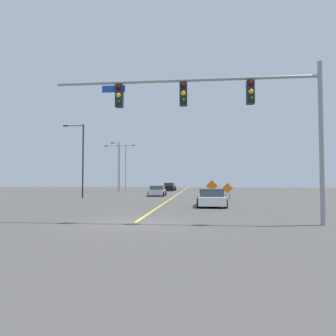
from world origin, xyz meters
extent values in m
plane|color=#4C4947|center=(0.00, 0.00, 0.00)|extent=(145.60, 145.60, 0.00)
cube|color=yellow|center=(0.00, 40.44, 0.00)|extent=(0.16, 80.89, 0.01)
cylinder|color=gray|center=(8.21, 0.00, 3.57)|extent=(0.20, 0.20, 7.15)
cylinder|color=gray|center=(2.22, 0.00, 6.50)|extent=(11.98, 0.14, 0.14)
cube|color=black|center=(5.21, 0.00, 5.86)|extent=(0.34, 0.32, 1.05)
sphere|color=#3A0503|center=(5.21, -0.17, 6.21)|extent=(0.22, 0.22, 0.22)
sphere|color=yellow|center=(5.21, -0.17, 5.86)|extent=(0.22, 0.22, 0.22)
sphere|color=black|center=(5.21, -0.17, 5.51)|extent=(0.22, 0.22, 0.22)
cube|color=black|center=(2.22, 0.00, 5.86)|extent=(0.34, 0.32, 1.05)
sphere|color=#3A0503|center=(2.22, -0.17, 6.21)|extent=(0.22, 0.22, 0.22)
sphere|color=yellow|center=(2.22, -0.17, 5.86)|extent=(0.22, 0.22, 0.22)
sphere|color=black|center=(2.22, -0.17, 5.51)|extent=(0.22, 0.22, 0.22)
cube|color=black|center=(-0.78, 0.00, 5.86)|extent=(0.34, 0.32, 1.05)
sphere|color=#3A0503|center=(-0.78, -0.17, 6.21)|extent=(0.22, 0.22, 0.22)
sphere|color=yellow|center=(-0.78, -0.17, 5.86)|extent=(0.22, 0.22, 0.22)
sphere|color=black|center=(-0.78, -0.17, 5.51)|extent=(0.22, 0.22, 0.22)
cube|color=#1447B7|center=(-1.06, 0.00, 6.21)|extent=(1.10, 0.03, 0.32)
cylinder|color=black|center=(-9.78, 18.29, 4.09)|extent=(0.16, 0.16, 8.17)
cylinder|color=black|center=(-10.81, 18.29, 8.02)|extent=(2.06, 0.08, 0.08)
cube|color=#262628|center=(-11.84, 18.29, 8.02)|extent=(0.44, 0.24, 0.14)
cylinder|color=gray|center=(-10.21, 34.69, 3.91)|extent=(0.16, 0.16, 7.82)
cylinder|color=gray|center=(-11.27, 34.69, 7.67)|extent=(2.11, 0.08, 0.08)
cube|color=#262628|center=(-12.32, 34.69, 7.67)|extent=(0.44, 0.24, 0.14)
cylinder|color=gray|center=(-9.85, 34.04, 4.10)|extent=(0.16, 0.16, 8.21)
cylinder|color=gray|center=(-10.46, 34.04, 8.06)|extent=(1.23, 0.08, 0.08)
cube|color=#262628|center=(-11.08, 34.04, 8.06)|extent=(0.44, 0.24, 0.14)
cylinder|color=gray|center=(-10.45, 40.61, 4.29)|extent=(0.16, 0.16, 8.58)
cylinder|color=gray|center=(-11.20, 40.61, 8.43)|extent=(1.50, 0.08, 0.08)
cube|color=#262628|center=(-11.95, 40.61, 8.43)|extent=(0.44, 0.24, 0.14)
cylinder|color=gray|center=(-9.70, 40.61, 8.43)|extent=(1.50, 0.08, 0.08)
cube|color=#262628|center=(-8.95, 40.61, 8.43)|extent=(0.44, 0.24, 0.14)
cube|color=orange|center=(4.41, 20.83, 1.31)|extent=(1.33, 0.37, 1.36)
cylinder|color=black|center=(4.16, 20.90, 0.30)|extent=(0.05, 0.05, 0.60)
cylinder|color=black|center=(4.67, 20.77, 0.30)|extent=(0.05, 0.05, 0.60)
cube|color=orange|center=(5.86, 17.61, 1.13)|extent=(1.11, 0.14, 1.11)
cylinder|color=black|center=(5.65, 17.60, 0.28)|extent=(0.05, 0.05, 0.55)
cylinder|color=black|center=(6.07, 17.63, 0.28)|extent=(0.05, 0.05, 0.55)
cube|color=white|center=(3.85, 9.12, 0.46)|extent=(1.96, 4.37, 0.60)
cube|color=#333D47|center=(3.84, 8.90, 1.04)|extent=(1.74, 2.12, 0.56)
cylinder|color=black|center=(4.82, 10.63, 0.32)|extent=(0.23, 0.64, 0.64)
cylinder|color=black|center=(2.91, 10.65, 0.32)|extent=(0.23, 0.64, 0.64)
cylinder|color=black|center=(4.78, 7.59, 0.32)|extent=(0.23, 0.64, 0.64)
cylinder|color=black|center=(2.87, 7.61, 0.32)|extent=(0.23, 0.64, 0.64)
cube|color=#B7BABF|center=(-2.22, 23.65, 0.46)|extent=(1.85, 4.02, 0.60)
cube|color=#333D47|center=(-2.23, 23.85, 1.02)|extent=(1.65, 2.17, 0.52)
cylinder|color=black|center=(-3.10, 22.24, 0.32)|extent=(0.23, 0.64, 0.64)
cylinder|color=black|center=(-1.31, 22.26, 0.32)|extent=(0.23, 0.64, 0.64)
cylinder|color=black|center=(-3.14, 25.03, 0.32)|extent=(0.23, 0.64, 0.64)
cylinder|color=black|center=(-1.34, 25.06, 0.32)|extent=(0.23, 0.64, 0.64)
cube|color=black|center=(-2.47, 42.17, 0.53)|extent=(2.11, 4.54, 0.74)
cube|color=#333D47|center=(-2.46, 42.40, 1.20)|extent=(1.83, 2.50, 0.60)
cylinder|color=black|center=(-3.50, 40.65, 0.32)|extent=(0.25, 0.65, 0.64)
cylinder|color=black|center=(-1.57, 40.57, 0.32)|extent=(0.25, 0.65, 0.64)
cylinder|color=black|center=(-3.37, 43.77, 0.32)|extent=(0.25, 0.65, 0.64)
cylinder|color=black|center=(-1.44, 43.69, 0.32)|extent=(0.25, 0.65, 0.64)
camera|label=1|loc=(2.87, -13.53, 1.92)|focal=32.01mm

